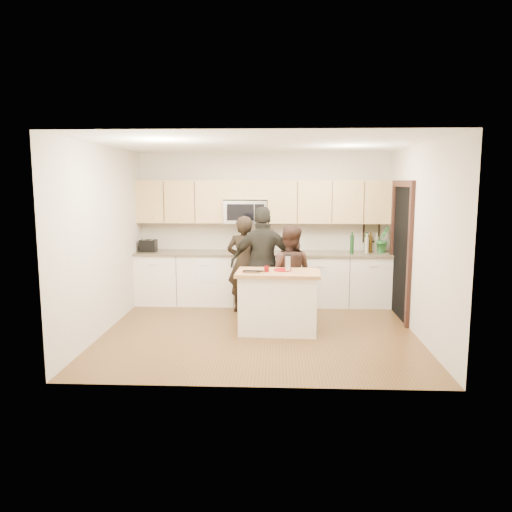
{
  "coord_description": "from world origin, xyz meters",
  "views": [
    {
      "loc": [
        0.27,
        -7.07,
        2.18
      ],
      "look_at": [
        -0.06,
        0.35,
        1.07
      ],
      "focal_mm": 35.0,
      "sensor_mm": 36.0,
      "label": 1
    }
  ],
  "objects_px": {
    "island": "(278,301)",
    "woman_center": "(289,274)",
    "woman_left": "(244,264)",
    "woman_right": "(264,264)",
    "toaster": "(148,246)"
  },
  "relations": [
    {
      "from": "woman_right",
      "to": "toaster",
      "type": "bearing_deg",
      "value": -26.04
    },
    {
      "from": "toaster",
      "to": "island",
      "type": "bearing_deg",
      "value": -35.52
    },
    {
      "from": "toaster",
      "to": "woman_center",
      "type": "relative_size",
      "value": 0.19
    },
    {
      "from": "island",
      "to": "woman_right",
      "type": "xyz_separation_m",
      "value": [
        -0.23,
        0.67,
        0.45
      ]
    },
    {
      "from": "woman_center",
      "to": "woman_right",
      "type": "xyz_separation_m",
      "value": [
        -0.4,
        0.11,
        0.14
      ]
    },
    {
      "from": "island",
      "to": "woman_right",
      "type": "distance_m",
      "value": 0.83
    },
    {
      "from": "island",
      "to": "toaster",
      "type": "distance_m",
      "value": 2.91
    },
    {
      "from": "island",
      "to": "woman_center",
      "type": "height_order",
      "value": "woman_center"
    },
    {
      "from": "woman_right",
      "to": "woman_center",
      "type": "bearing_deg",
      "value": 163.41
    },
    {
      "from": "toaster",
      "to": "woman_right",
      "type": "distance_m",
      "value": 2.32
    },
    {
      "from": "island",
      "to": "woman_left",
      "type": "height_order",
      "value": "woman_left"
    },
    {
      "from": "woman_left",
      "to": "woman_center",
      "type": "height_order",
      "value": "woman_left"
    },
    {
      "from": "woman_left",
      "to": "woman_right",
      "type": "xyz_separation_m",
      "value": [
        0.34,
        -0.45,
        0.09
      ]
    },
    {
      "from": "woman_center",
      "to": "woman_right",
      "type": "distance_m",
      "value": 0.44
    },
    {
      "from": "woman_left",
      "to": "woman_center",
      "type": "bearing_deg",
      "value": 153.46
    }
  ]
}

